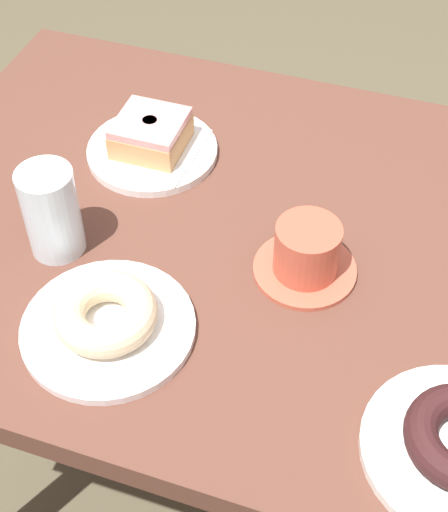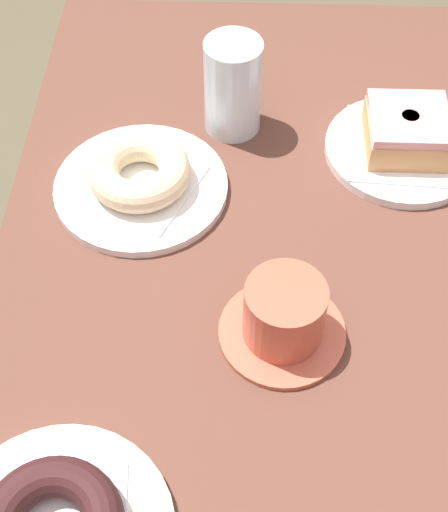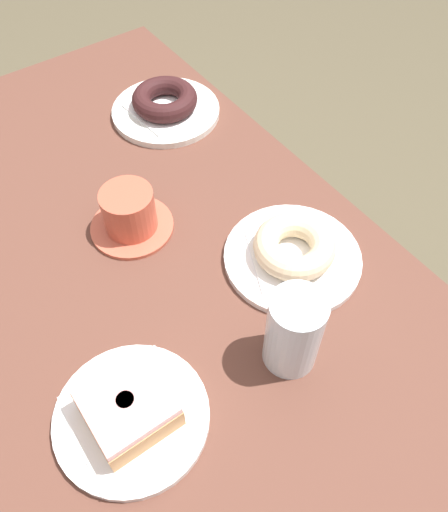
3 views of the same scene
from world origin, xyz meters
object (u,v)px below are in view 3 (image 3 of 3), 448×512
object	(u,v)px
plate_sugar_ring	(292,258)
donut_chocolate_ring	(165,99)
plate_chocolate_ring	(166,111)
donut_glazed_square	(128,407)
plate_glazed_square	(132,417)
water_glass	(294,332)
donut_sugar_ring	(294,246)
coffee_cup	(129,213)

from	to	relation	value
plate_sugar_ring	donut_chocolate_ring	size ratio (longest dim) A/B	1.68
plate_sugar_ring	plate_chocolate_ring	distance (m)	0.41
donut_glazed_square	plate_sugar_ring	distance (m)	0.33
plate_glazed_square	water_glass	distance (m)	0.22
donut_sugar_ring	water_glass	xyz separation A→B (m)	(0.12, -0.11, 0.03)
plate_sugar_ring	donut_chocolate_ring	world-z (taller)	donut_chocolate_ring
donut_chocolate_ring	coffee_cup	size ratio (longest dim) A/B	0.94
plate_sugar_ring	coffee_cup	distance (m)	0.26
plate_glazed_square	plate_sugar_ring	size ratio (longest dim) A/B	0.92
plate_glazed_square	donut_chocolate_ring	xyz separation A→B (m)	(-0.49, 0.35, 0.03)
donut_sugar_ring	donut_glazed_square	bearing A→B (deg)	-76.88
plate_glazed_square	plate_chocolate_ring	size ratio (longest dim) A/B	0.93
plate_glazed_square	plate_chocolate_ring	xyz separation A→B (m)	(-0.49, 0.35, 0.00)
donut_glazed_square	donut_chocolate_ring	xyz separation A→B (m)	(-0.49, 0.35, -0.01)
donut_sugar_ring	water_glass	bearing A→B (deg)	-41.62
plate_sugar_ring	donut_sugar_ring	size ratio (longest dim) A/B	1.71
plate_sugar_ring	plate_chocolate_ring	bearing A→B (deg)	175.86
water_glass	donut_chocolate_ring	bearing A→B (deg)	165.67
plate_chocolate_ring	water_glass	bearing A→B (deg)	-14.33
plate_sugar_ring	coffee_cup	size ratio (longest dim) A/B	1.58
donut_chocolate_ring	coffee_cup	bearing A→B (deg)	-42.24
plate_chocolate_ring	donut_chocolate_ring	distance (m)	0.03
plate_chocolate_ring	water_glass	distance (m)	0.55
donut_glazed_square	water_glass	world-z (taller)	water_glass
plate_sugar_ring	coffee_cup	xyz separation A→B (m)	(-0.20, -0.17, 0.03)
coffee_cup	donut_glazed_square	bearing A→B (deg)	-29.39
plate_sugar_ring	donut_sugar_ring	xyz separation A→B (m)	(0.00, 0.00, 0.03)
donut_glazed_square	coffee_cup	xyz separation A→B (m)	(-0.27, 0.15, -0.00)
plate_glazed_square	donut_glazed_square	world-z (taller)	donut_glazed_square
donut_chocolate_ring	plate_glazed_square	bearing A→B (deg)	-35.60
water_glass	coffee_cup	distance (m)	0.32
donut_glazed_square	plate_glazed_square	bearing A→B (deg)	-90.00
donut_glazed_square	plate_chocolate_ring	size ratio (longest dim) A/B	0.47
donut_chocolate_ring	water_glass	world-z (taller)	water_glass
plate_glazed_square	coffee_cup	world-z (taller)	coffee_cup
plate_sugar_ring	water_glass	distance (m)	0.17
plate_chocolate_ring	donut_chocolate_ring	size ratio (longest dim) A/B	1.66
plate_glazed_square	donut_sugar_ring	xyz separation A→B (m)	(-0.07, 0.32, 0.03)
coffee_cup	donut_chocolate_ring	bearing A→B (deg)	137.76
donut_sugar_ring	water_glass	world-z (taller)	water_glass
plate_sugar_ring	coffee_cup	world-z (taller)	coffee_cup
plate_glazed_square	coffee_cup	bearing A→B (deg)	150.61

